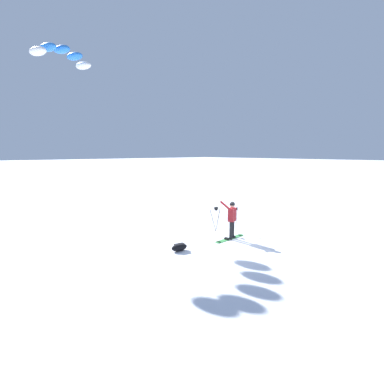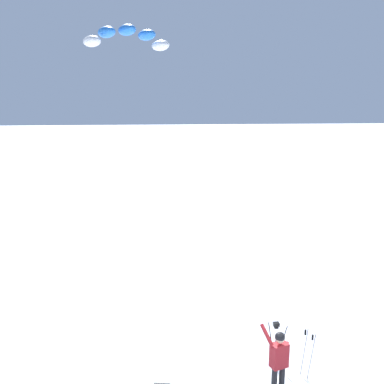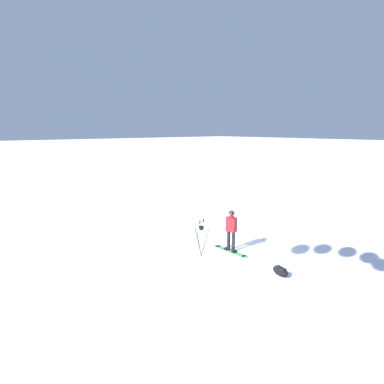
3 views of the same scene
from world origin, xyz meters
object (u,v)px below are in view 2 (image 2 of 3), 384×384
Objects in this scene: snowboarder at (279,358)px; camera_tripod at (276,334)px; traction_kite at (127,37)px; ski_poles at (308,347)px.

camera_tripod is at bearing 163.44° from snowboarder.
snowboarder is 14.14m from traction_kite.
ski_poles is (9.88, 4.44, -8.98)m from traction_kite.
traction_kite is 3.15× the size of ski_poles.
traction_kite reaches higher than snowboarder.
snowboarder is 1.29m from ski_poles.
traction_kite reaches higher than camera_tripod.
snowboarder is 1.42× the size of camera_tripod.
traction_kite is at bearing -155.82° from ski_poles.
traction_kite is at bearing -162.24° from snowboarder.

